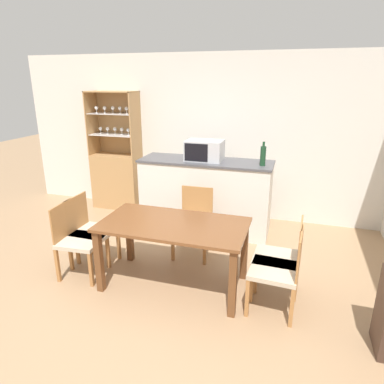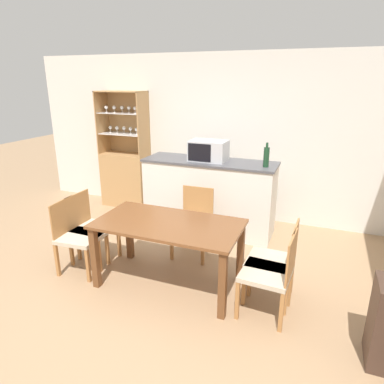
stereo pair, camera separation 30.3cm
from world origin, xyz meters
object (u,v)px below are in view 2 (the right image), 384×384
object	(u,v)px
dining_chair_side_right_near	(271,273)
dining_chair_side_left_far	(91,227)
display_cabinet	(126,172)
dining_chair_side_right_far	(275,261)
microwave	(208,151)
dining_chair_head_far	(194,222)
wine_bottle	(266,157)
dining_table	(168,232)
dining_chair_side_left_near	(78,236)

from	to	relation	value
dining_chair_side_right_near	dining_chair_side_left_far	size ratio (longest dim) A/B	1.00
display_cabinet	dining_chair_side_right_far	distance (m)	3.45
dining_chair_side_right_near	microwave	bearing A→B (deg)	39.51
dining_chair_head_far	dining_chair_side_right_far	world-z (taller)	same
dining_chair_side_right_far	wine_bottle	size ratio (longest dim) A/B	2.66
dining_table	dining_chair_side_right_far	bearing A→B (deg)	6.20
display_cabinet	dining_chair_side_left_far	xyz separation A→B (m)	(0.67, -1.89, -0.16)
dining_chair_side_right_near	dining_chair_head_far	distance (m)	1.41
dining_chair_side_right_near	dining_chair_side_right_far	bearing A→B (deg)	3.73
dining_chair_head_far	microwave	distance (m)	1.09
dining_table	dining_chair_side_right_near	xyz separation A→B (m)	(1.11, -0.12, -0.18)
microwave	wine_bottle	xyz separation A→B (m)	(0.82, -0.08, -0.01)
dining_chair_side_right_near	dining_chair_head_far	xyz separation A→B (m)	(-1.11, 0.87, 0.00)
display_cabinet	dining_chair_head_far	distance (m)	2.19
dining_table	dining_chair_side_left_far	size ratio (longest dim) A/B	1.80
dining_chair_side_right_near	dining_chair_side_left_near	bearing A→B (deg)	93.75
dining_chair_head_far	microwave	world-z (taller)	microwave
dining_chair_head_far	wine_bottle	distance (m)	1.27
dining_chair_side_left_near	microwave	distance (m)	2.08
dining_table	dining_chair_side_right_near	bearing A→B (deg)	-6.44
dining_chair_side_left_far	dining_table	bearing A→B (deg)	84.53
dining_table	dining_chair_side_left_near	distance (m)	1.13
dining_chair_head_far	dining_chair_side_right_far	xyz separation A→B (m)	(1.11, -0.62, 0.00)
dining_chair_side_left_far	wine_bottle	world-z (taller)	wine_bottle
dining_table	dining_chair_head_far	distance (m)	0.77
dining_chair_side_right_far	wine_bottle	world-z (taller)	wine_bottle
display_cabinet	dining_chair_side_left_near	bearing A→B (deg)	-72.57
microwave	wine_bottle	world-z (taller)	wine_bottle
dining_chair_side_right_near	microwave	distance (m)	2.17
dining_chair_side_right_far	dining_chair_side_left_far	xyz separation A→B (m)	(-2.21, 0.00, 0.00)
dining_chair_side_right_far	wine_bottle	distance (m)	1.57
dining_chair_side_right_far	dining_chair_head_far	bearing A→B (deg)	62.58
dining_chair_head_far	wine_bottle	bearing A→B (deg)	-138.63
dining_table	dining_chair_side_right_far	xyz separation A→B (m)	(1.11, 0.12, -0.18)
dining_chair_side_left_near	microwave	bearing A→B (deg)	144.25
wine_bottle	dining_chair_side_left_far	bearing A→B (deg)	-144.48
dining_chair_side_right_far	dining_chair_side_right_near	bearing A→B (deg)	-178.03
dining_chair_side_left_far	dining_chair_side_right_near	bearing A→B (deg)	84.47
dining_table	dining_chair_side_left_far	xyz separation A→B (m)	(-1.11, 0.12, -0.18)
dining_chair_side_left_near	dining_chair_side_right_far	distance (m)	2.22
dining_chair_side_right_near	wine_bottle	xyz separation A→B (m)	(-0.36, 1.57, 0.76)
microwave	dining_chair_side_left_near	bearing A→B (deg)	-121.81
display_cabinet	dining_chair_side_left_far	world-z (taller)	display_cabinet
display_cabinet	dining_chair_side_right_far	world-z (taller)	display_cabinet
dining_chair_head_far	microwave	size ratio (longest dim) A/B	1.66
display_cabinet	dining_chair_head_far	bearing A→B (deg)	-35.63
dining_chair_side_right_near	dining_chair_head_far	bearing A→B (deg)	55.62
dining_chair_side_left_far	wine_bottle	xyz separation A→B (m)	(1.85, 1.32, 0.76)
dining_chair_side_left_far	display_cabinet	bearing A→B (deg)	-159.61
dining_table	dining_chair_side_left_near	xyz separation A→B (m)	(-1.11, -0.12, -0.18)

